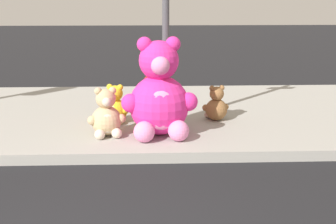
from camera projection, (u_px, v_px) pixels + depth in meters
The scene contains 7 objects.
sidewalk at pixel (109, 115), 7.96m from camera, with size 28.00×4.40×0.15m, color #9E9B93.
sign_pole at pixel (166, 16), 6.77m from camera, with size 0.56×0.11×3.20m.
plush_pink_large at pixel (159, 97), 6.48m from camera, with size 1.11×0.98×1.44m.
plush_brown at pixel (216, 106), 7.34m from camera, with size 0.45×0.41×0.59m.
plush_tan at pixel (106, 117), 6.51m from camera, with size 0.55×0.51×0.73m.
plush_yellow at pixel (115, 107), 7.19m from camera, with size 0.47×0.45×0.63m.
plush_red at pixel (148, 96), 8.07m from camera, with size 0.42×0.41×0.58m.
Camera 1 is at (0.76, -2.51, 2.18)m, focal length 47.55 mm.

